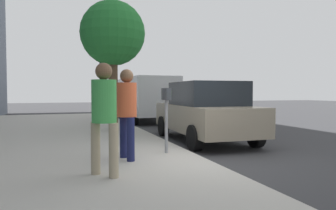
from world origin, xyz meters
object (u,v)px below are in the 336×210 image
(parking_meter, at_px, (166,106))
(pedestrian_bystander, at_px, (104,109))
(pedestrian_at_meter, at_px, (127,106))
(street_tree, at_px, (113,35))
(parked_sedan_near, at_px, (205,111))
(traffic_signal, at_px, (103,68))
(parked_van_far, at_px, (146,96))

(parking_meter, bearing_deg, pedestrian_bystander, 133.81)
(pedestrian_at_meter, xyz_separation_m, street_tree, (4.85, -0.50, 2.26))
(parking_meter, xyz_separation_m, parked_sedan_near, (2.04, -1.91, -0.27))
(pedestrian_at_meter, height_order, traffic_signal, traffic_signal)
(parked_sedan_near, bearing_deg, traffic_signal, 20.57)
(pedestrian_at_meter, distance_m, traffic_signal, 8.52)
(parked_van_far, bearing_deg, pedestrian_at_meter, 162.92)
(street_tree, height_order, traffic_signal, street_tree)
(parked_sedan_near, distance_m, traffic_signal, 6.59)
(parking_meter, bearing_deg, parked_sedan_near, -42.99)
(parking_meter, distance_m, pedestrian_bystander, 2.11)
(parking_meter, height_order, parked_van_far, parked_van_far)
(parking_meter, distance_m, street_tree, 5.05)
(pedestrian_at_meter, bearing_deg, traffic_signal, 75.96)
(parking_meter, xyz_separation_m, street_tree, (4.48, 0.44, 2.29))
(street_tree, distance_m, traffic_signal, 3.64)
(street_tree, bearing_deg, parking_meter, -174.37)
(pedestrian_at_meter, relative_size, pedestrian_bystander, 0.99)
(pedestrian_at_meter, relative_size, parked_sedan_near, 0.40)
(parked_sedan_near, relative_size, parked_van_far, 0.86)
(parked_van_far, xyz_separation_m, street_tree, (-4.43, 2.35, 2.20))
(pedestrian_at_meter, distance_m, parked_van_far, 9.71)
(pedestrian_bystander, bearing_deg, street_tree, 41.00)
(parked_sedan_near, height_order, parked_van_far, parked_van_far)
(pedestrian_at_meter, height_order, parked_van_far, parked_van_far)
(pedestrian_bystander, height_order, parked_sedan_near, pedestrian_bystander)
(pedestrian_bystander, distance_m, traffic_signal, 9.65)
(pedestrian_bystander, bearing_deg, parking_meter, 5.14)
(pedestrian_bystander, bearing_deg, traffic_signal, 44.16)
(traffic_signal, bearing_deg, parked_van_far, -68.21)
(parked_van_far, relative_size, traffic_signal, 1.45)
(street_tree, xyz_separation_m, traffic_signal, (3.53, -0.11, -0.88))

